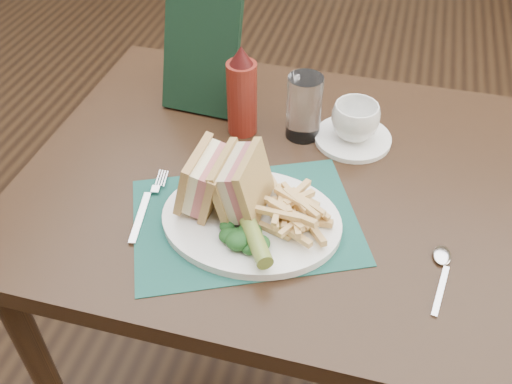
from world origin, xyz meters
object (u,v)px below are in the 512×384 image
Objects in this scene: table_main at (270,296)px; sandwich_half_a at (193,176)px; plate at (251,220)px; saucer at (353,138)px; placemat at (246,221)px; check_presenter at (201,50)px; sandwich_half_b at (230,180)px; ketchup_bottle at (242,91)px; coffee_cup at (355,121)px; drinking_glass at (304,107)px.

sandwich_half_a is (-0.10, -0.13, 0.45)m from table_main.
plate reaches higher than saucer.
saucer reaches higher than placemat.
check_presenter reaches higher than plate.
sandwich_half_a is 0.72× the size of saucer.
placemat is 3.42× the size of sandwich_half_a.
saucer is (0.13, 0.13, 0.38)m from table_main.
placemat is at bearing -95.55° from table_main.
plate is 2.66× the size of sandwich_half_b.
ketchup_bottle is 0.13m from check_presenter.
sandwich_half_b is 0.31m from coffee_cup.
drinking_glass is 0.12m from ketchup_bottle.
placemat is 3.30× the size of sandwich_half_b.
ketchup_bottle reaches higher than sandwich_half_b.
sandwich_half_a is 0.35m from coffee_cup.
table_main is 4.84× the size of ketchup_bottle.
table_main is 8.30× the size of sandwich_half_a.
drinking_glass is 0.51× the size of check_presenter.
saucer is (0.14, 0.27, 0.00)m from placemat.
plate is at bearing -90.75° from table_main.
plate is 3.28× the size of coffee_cup.
sandwich_half_b is at bearing 153.90° from plate.
sandwich_half_b reaches higher than saucer.
sandwich_half_b is 0.26m from drinking_glass.
plate is 1.61× the size of ketchup_bottle.
plate is at bearing -21.87° from sandwich_half_b.
coffee_cup is (0.13, 0.13, 0.42)m from table_main.
placemat is 0.02m from plate.
placemat is at bearing -56.61° from check_presenter.
check_presenter reaches higher than placemat.
drinking_glass is at bearing -175.84° from coffee_cup.
ketchup_bottle reaches higher than saucer.
table_main is 0.47m from sandwich_half_b.
plate is 0.27m from drinking_glass.
placemat is 2.85× the size of drinking_glass.
drinking_glass is (0.07, 0.25, -0.01)m from sandwich_half_b.
placemat reaches higher than table_main.
drinking_glass is at bearing 64.11° from sandwich_half_a.
coffee_cup reaches higher than placemat.
sandwich_half_a reaches higher than saucer.
placemat is at bearing -117.91° from saucer.
table_main is at bearing -50.52° from ketchup_bottle.
drinking_glass is (0.13, 0.25, -0.01)m from sandwich_half_a.
saucer is at bearing 50.12° from sandwich_half_a.
plate is at bearing -24.41° from placemat.
saucer is at bearing 62.09° from placemat.
sandwich_half_a reaches higher than plate.
sandwich_half_a is at bearing -69.98° from check_presenter.
drinking_glass reaches higher than saucer.
sandwich_half_b is at bearing -106.17° from drinking_glass.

